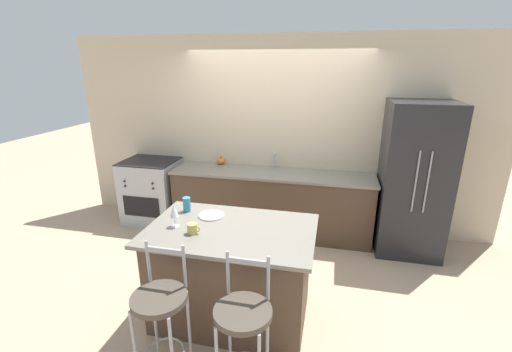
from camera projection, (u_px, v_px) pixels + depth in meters
The scene contains 14 objects.
ground_plane at pixel (266, 243), 4.65m from camera, with size 18.00×18.00×0.00m, color tan.
wall_back at pixel (276, 135), 4.86m from camera, with size 6.00×0.07×2.70m.
back_counter at pixel (271, 202), 4.85m from camera, with size 2.78×0.66×0.90m.
sink_faucet at pixel (274, 158), 4.85m from camera, with size 0.02×0.13×0.22m.
kitchen_island at pixel (232, 273), 3.17m from camera, with size 1.49×0.96×0.93m.
refrigerator at pixel (413, 179), 4.24m from camera, with size 0.77×0.77×1.91m.
oven_range at pixel (152, 191), 5.19m from camera, with size 0.78×0.68×0.96m.
bar_stool_near at pixel (161, 311), 2.50m from camera, with size 0.40×0.40×1.09m.
bar_stool_far at pixel (243, 325), 2.36m from camera, with size 0.40×0.40×1.09m.
dinner_plate at pixel (211, 215), 3.27m from camera, with size 0.25×0.25×0.02m.
wine_glass at pixel (174, 211), 3.02m from camera, with size 0.08×0.08×0.21m.
coffee_mug at pixel (192, 229), 2.93m from camera, with size 0.12×0.09×0.09m.
tumbler_cup at pixel (187, 204), 3.36m from camera, with size 0.07×0.07×0.15m.
pumpkin_decoration at pixel (221, 161), 5.05m from camera, with size 0.12×0.12×0.12m.
Camera 1 is at (0.79, -4.05, 2.33)m, focal length 24.00 mm.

